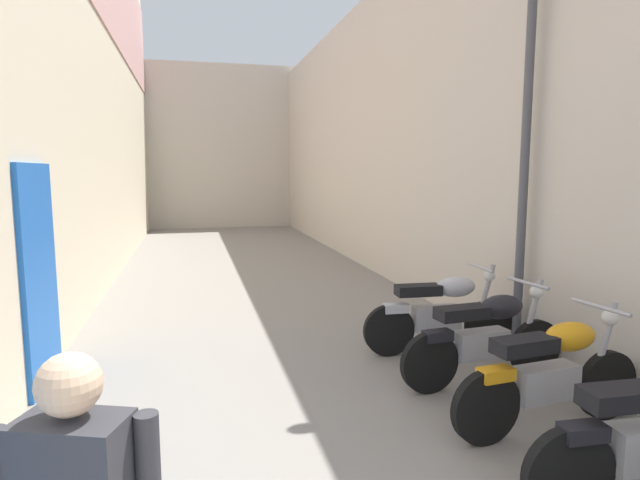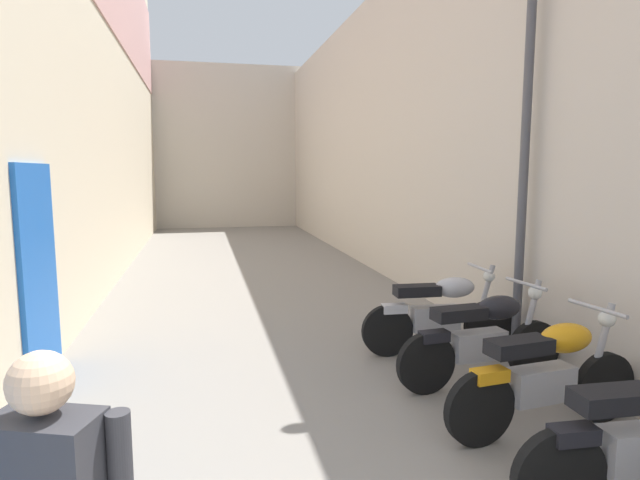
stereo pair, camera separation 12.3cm
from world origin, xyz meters
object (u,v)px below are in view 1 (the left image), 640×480
motorcycle_fifth (441,311)px  motorcycle_fourth (486,336)px  street_lamp (519,123)px  motorcycle_third (552,372)px

motorcycle_fifth → motorcycle_fourth: bearing=-90.0°
motorcycle_fourth → motorcycle_fifth: 0.97m
motorcycle_fourth → street_lamp: bearing=42.8°
motorcycle_fourth → motorcycle_third: bearing=-90.0°
motorcycle_third → street_lamp: street_lamp is taller
motorcycle_fourth → street_lamp: 2.35m
motorcycle_third → street_lamp: bearing=66.8°
motorcycle_fifth → street_lamp: street_lamp is taller
street_lamp → motorcycle_third: bearing=-113.2°
motorcycle_third → motorcycle_fifth: 1.95m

